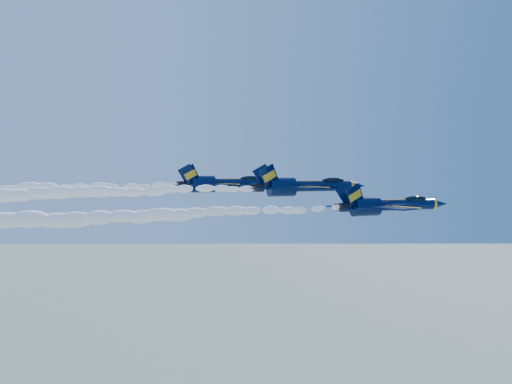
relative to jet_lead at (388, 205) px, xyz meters
name	(u,v)px	position (x,y,z in m)	size (l,w,h in m)	color
jet_lead	(388,205)	(0.00, 0.00, 0.00)	(18.93, 15.53, 7.03)	#020F32
smoke_trail_jet_lead	(145,216)	(-35.59, 0.00, -0.51)	(55.00, 2.56, 2.31)	white
jet_second	(304,186)	(-9.40, 9.49, 2.59)	(19.76, 16.21, 7.34)	#020F32
smoke_trail_jet_second	(66,193)	(-45.35, 9.49, 2.08)	(55.00, 2.68, 2.41)	white
jet_third	(224,183)	(-20.10, 19.93, 2.81)	(18.73, 15.37, 6.96)	#020F32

